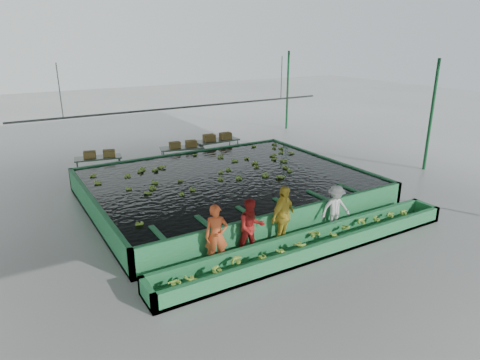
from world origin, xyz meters
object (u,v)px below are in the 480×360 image
worker_c (283,216)px  packing_table_mid (182,157)px  sorting_trough (313,244)px  packing_table_left (99,167)px  worker_b (251,227)px  packing_table_right (217,150)px  flotation_tank (227,186)px  worker_d (336,208)px  box_stack_left (100,157)px  box_stack_mid (183,147)px  worker_a (216,236)px  box_stack_right (217,140)px

worker_c → packing_table_mid: size_ratio=0.92×
sorting_trough → worker_c: bearing=122.2°
worker_c → packing_table_left: (-3.06, 9.41, -0.48)m
worker_b → packing_table_left: 9.63m
worker_c → packing_table_right: (2.70, 9.23, -0.43)m
worker_b → worker_c: bearing=10.1°
packing_table_right → packing_table_left: bearing=178.2°
flotation_tank → packing_table_right: size_ratio=4.55×
packing_table_mid → packing_table_left: bearing=174.6°
flotation_tank → worker_d: bearing=-70.2°
box_stack_left → box_stack_mid: size_ratio=1.01×
worker_d → box_stack_mid: worker_d is taller
worker_a → packing_table_right: bearing=83.3°
packing_table_left → box_stack_left: box_stack_left is taller
worker_d → packing_table_left: worker_d is taller
box_stack_left → packing_table_left: bearing=160.4°
sorting_trough → box_stack_left: 10.79m
box_stack_right → sorting_trough: bearing=-102.5°
worker_b → packing_table_right: (3.80, 9.23, -0.34)m
worker_a → packing_table_mid: bearing=93.4°
packing_table_left → box_stack_right: box_stack_right is taller
worker_a → worker_c: worker_c is taller
box_stack_right → worker_a: bearing=-118.1°
worker_c → box_stack_left: 9.86m
worker_a → box_stack_right: worker_a is taller
packing_table_mid → packing_table_right: (1.97, 0.18, 0.04)m
flotation_tank → packing_table_left: flotation_tank is taller
packing_table_mid → sorting_trough: bearing=-91.3°
worker_b → packing_table_right: 9.99m
worker_d → worker_c: bearing=-167.1°
worker_b → worker_a: bearing=-169.9°
sorting_trough → worker_c: size_ratio=5.39×
packing_table_left → box_stack_right: 5.82m
worker_b → box_stack_left: 9.58m
worker_a → worker_b: (1.10, 0.00, -0.02)m
packing_table_left → packing_table_right: packing_table_right is taller
worker_d → packing_table_right: worker_d is taller
worker_b → box_stack_right: 9.98m
sorting_trough → packing_table_mid: packing_table_mid is taller
box_stack_left → worker_a: bearing=-85.2°
packing_table_left → packing_table_right: 5.77m
worker_d → packing_table_left: (-5.12, 9.41, -0.30)m
worker_b → worker_d: (3.15, 0.00, -0.09)m
worker_a → worker_c: size_ratio=0.93×
flotation_tank → box_stack_mid: bearing=86.3°
worker_b → worker_d: worker_b is taller
packing_table_right → worker_a: bearing=-118.0°
packing_table_left → worker_a: bearing=-84.8°
packing_table_left → box_stack_right: bearing=-1.9°
packing_table_mid → box_stack_mid: (0.07, 0.01, 0.46)m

